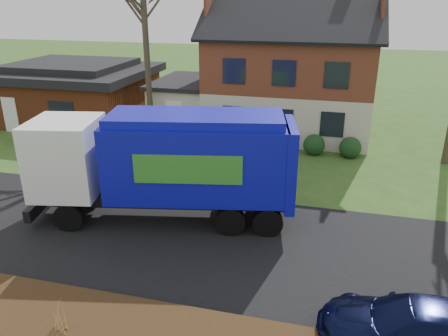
# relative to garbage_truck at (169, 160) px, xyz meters

# --- Properties ---
(ground) EXTENTS (120.00, 120.00, 0.00)m
(ground) POSITION_rel_garbage_truck_xyz_m (0.84, -1.28, -2.30)
(ground) COLOR #2E501A
(ground) RESTS_ON ground
(road) EXTENTS (80.00, 7.00, 0.02)m
(road) POSITION_rel_garbage_truck_xyz_m (0.84, -1.28, -2.29)
(road) COLOR black
(road) RESTS_ON ground
(main_house) EXTENTS (12.95, 8.95, 9.26)m
(main_house) POSITION_rel_garbage_truck_xyz_m (2.32, 12.63, 1.73)
(main_house) COLOR beige
(main_house) RESTS_ON ground
(ranch_house) EXTENTS (9.80, 8.20, 3.70)m
(ranch_house) POSITION_rel_garbage_truck_xyz_m (-11.16, 11.72, -0.48)
(ranch_house) COLOR #944320
(ranch_house) RESTS_ON ground
(garbage_truck) EXTENTS (9.60, 4.27, 3.98)m
(garbage_truck) POSITION_rel_garbage_truck_xyz_m (0.00, 0.00, 0.00)
(garbage_truck) COLOR black
(garbage_truck) RESTS_ON ground
(silver_sedan) EXTENTS (4.98, 2.42, 1.57)m
(silver_sedan) POSITION_rel_garbage_truck_xyz_m (-3.67, 3.91, -1.51)
(silver_sedan) COLOR #B8BAC1
(silver_sedan) RESTS_ON ground
(navy_wagon) EXTENTS (4.48, 1.83, 1.30)m
(navy_wagon) POSITION_rel_garbage_truck_xyz_m (7.74, -4.68, -1.65)
(navy_wagon) COLOR black
(navy_wagon) RESTS_ON ground
(grass_clump_mid) EXTENTS (0.32, 0.26, 0.88)m
(grass_clump_mid) POSITION_rel_garbage_truck_xyz_m (-0.35, -6.46, -1.56)
(grass_clump_mid) COLOR tan
(grass_clump_mid) RESTS_ON mulch_verge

